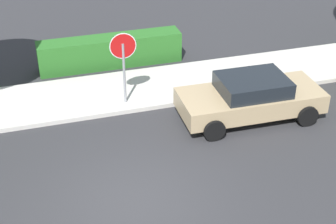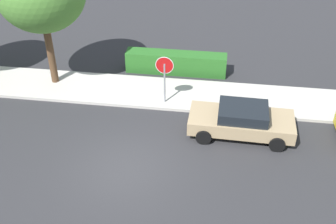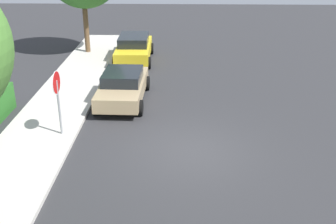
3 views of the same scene
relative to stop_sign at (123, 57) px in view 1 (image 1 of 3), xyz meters
The scene contains 5 objects.
ground_plane 4.93m from the stop_sign, 100.55° to the right, with size 60.00×60.00×0.00m, color #2D2D30.
sidewalk_curb 2.02m from the stop_sign, 135.44° to the left, with size 32.00×2.70×0.14m, color beige.
stop_sign is the anchor object (origin of this frame).
parked_car_tan 4.03m from the stop_sign, 26.96° to the right, with size 4.35×2.07×1.34m.
front_yard_hedge 3.29m from the stop_sign, 87.25° to the left, with size 5.18×0.87×1.10m.
Camera 1 is at (-1.97, -9.41, 8.22)m, focal length 55.00 mm.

